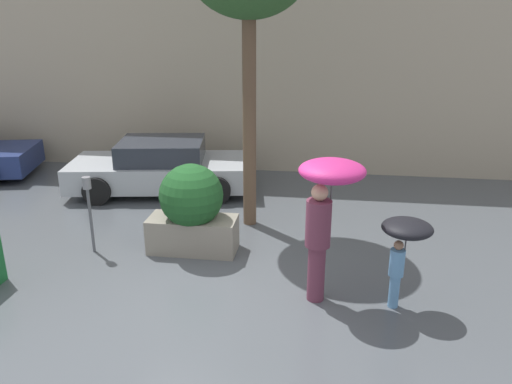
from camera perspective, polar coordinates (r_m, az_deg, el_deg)
The scene contains 7 objects.
ground_plane at distance 7.46m, azimuth -6.33°, elevation -11.49°, with size 40.00×40.00×0.00m, color #51565B.
building_facade at distance 12.83m, azimuth 0.42°, elevation 15.65°, with size 18.00×0.30×6.00m.
planter_box at distance 8.45m, azimuth -7.35°, elevation -1.85°, with size 1.50×1.07×1.54m.
person_adult at distance 6.71m, azimuth 8.06°, elevation -0.63°, with size 0.89×0.89×2.05m.
person_child at distance 6.93m, azimuth 16.63°, elevation -5.04°, with size 0.67×0.67×1.29m.
parked_car_near at distance 11.69m, azimuth -10.60°, elevation 2.79°, with size 4.38×2.51×1.19m.
parking_meter at distance 8.73m, azimuth -18.61°, elevation -0.77°, with size 0.14×0.14×1.34m.
Camera 1 is at (1.68, -6.20, 3.79)m, focal length 35.00 mm.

